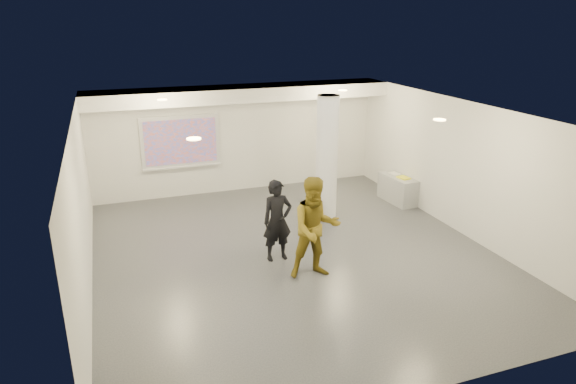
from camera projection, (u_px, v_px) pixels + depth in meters
name	position (u px, v px, depth m)	size (l,w,h in m)	color
floor	(294.00, 254.00, 10.77)	(8.00, 9.00, 0.01)	#35373D
ceiling	(295.00, 112.00, 9.79)	(8.00, 9.00, 0.01)	silver
wall_back	(238.00, 138.00, 14.28)	(8.00, 0.01, 3.00)	silver
wall_front	(423.00, 296.00, 6.28)	(8.00, 0.01, 3.00)	silver
wall_left	(82.00, 211.00, 9.00)	(0.01, 9.00, 3.00)	silver
wall_right	(461.00, 167.00, 11.56)	(0.01, 9.00, 3.00)	silver
soffit_band	(242.00, 93.00, 13.36)	(8.00, 1.10, 0.36)	white
downlight_nw	(162.00, 100.00, 11.32)	(0.22, 0.22, 0.02)	#FFD27F
downlight_ne	(343.00, 90.00, 12.72)	(0.22, 0.22, 0.02)	#FFD27F
downlight_sw	(194.00, 139.00, 7.76)	(0.22, 0.22, 0.02)	#FFD27F
downlight_se	(440.00, 120.00, 9.17)	(0.22, 0.22, 0.02)	#FFD27F
column	(327.00, 157.00, 12.36)	(0.52, 0.52, 3.00)	white
projection_screen	(181.00, 142.00, 13.72)	(2.10, 0.13, 1.42)	silver
credenza	(398.00, 189.00, 13.69)	(0.50, 1.20, 0.70)	gray
papers_stack	(395.00, 173.00, 13.82)	(0.22, 0.28, 0.02)	silver
postit_pad	(404.00, 178.00, 13.43)	(0.24, 0.33, 0.03)	#F7F623
cardboard_back	(317.00, 207.00, 12.51)	(0.56, 0.05, 0.61)	#9A6A3D
cardboard_front	(313.00, 211.00, 12.42)	(0.46, 0.05, 0.51)	#9A6A3D
woman	(277.00, 221.00, 10.30)	(0.61, 0.40, 1.68)	black
man	(316.00, 228.00, 9.57)	(0.96, 0.75, 1.97)	olive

